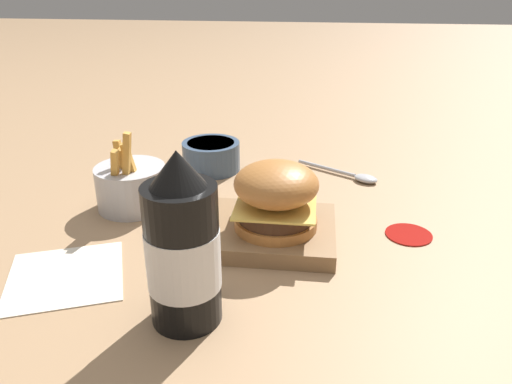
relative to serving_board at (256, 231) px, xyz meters
name	(u,v)px	position (x,y,z in m)	size (l,w,h in m)	color
ground_plane	(239,214)	(0.04, -0.07, -0.01)	(6.00, 6.00, 0.00)	#9E7A56
serving_board	(256,231)	(0.00, 0.00, 0.00)	(0.23, 0.16, 0.02)	olive
burger	(276,196)	(-0.03, 0.01, 0.06)	(0.12, 0.12, 0.10)	#AD6B33
ketchup_bottle	(183,250)	(0.05, 0.19, 0.08)	(0.08, 0.08, 0.20)	black
fries_basket	(131,186)	(0.21, -0.08, 0.03)	(0.11, 0.11, 0.14)	#B7B7BC
side_bowl	(211,155)	(0.12, -0.26, 0.02)	(0.11, 0.11, 0.06)	#384C66
spoon	(355,176)	(-0.16, -0.24, -0.01)	(0.15, 0.10, 0.01)	#B2B2B7
ketchup_puddle	(409,234)	(-0.22, -0.04, -0.01)	(0.07, 0.07, 0.00)	#9E140F
parchment_square	(65,276)	(0.23, 0.13, -0.01)	(0.18, 0.18, 0.00)	beige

